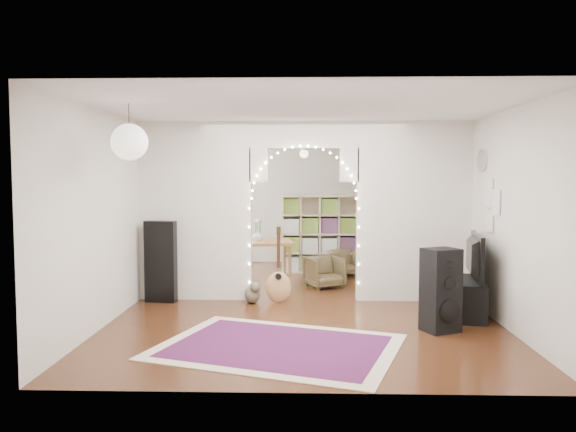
{
  "coord_description": "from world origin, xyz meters",
  "views": [
    {
      "loc": [
        0.01,
        -8.49,
        1.87
      ],
      "look_at": [
        -0.25,
        0.3,
        1.26
      ],
      "focal_mm": 35.0,
      "sensor_mm": 36.0,
      "label": 1
    }
  ],
  "objects_px": {
    "dining_chair_right": "(342,263)",
    "floor_speaker": "(441,290)",
    "dining_table": "(258,245)",
    "media_console": "(468,298)",
    "acoustic_guitar": "(279,275)",
    "bookcase": "(320,234)",
    "dining_chair_left": "(325,272)"
  },
  "relations": [
    {
      "from": "dining_chair_left",
      "to": "bookcase",
      "type": "bearing_deg",
      "value": 67.52
    },
    {
      "from": "floor_speaker",
      "to": "media_console",
      "type": "height_order",
      "value": "floor_speaker"
    },
    {
      "from": "media_console",
      "to": "bookcase",
      "type": "bearing_deg",
      "value": 128.98
    },
    {
      "from": "acoustic_guitar",
      "to": "dining_chair_left",
      "type": "relative_size",
      "value": 1.68
    },
    {
      "from": "acoustic_guitar",
      "to": "dining_chair_right",
      "type": "relative_size",
      "value": 1.8
    },
    {
      "from": "floor_speaker",
      "to": "dining_table",
      "type": "height_order",
      "value": "floor_speaker"
    },
    {
      "from": "media_console",
      "to": "dining_table",
      "type": "bearing_deg",
      "value": 153.71
    },
    {
      "from": "floor_speaker",
      "to": "dining_chair_left",
      "type": "xyz_separation_m",
      "value": [
        -1.3,
        2.68,
        -0.24
      ]
    },
    {
      "from": "acoustic_guitar",
      "to": "dining_table",
      "type": "distance_m",
      "value": 1.56
    },
    {
      "from": "media_console",
      "to": "dining_chair_right",
      "type": "distance_m",
      "value": 3.44
    },
    {
      "from": "floor_speaker",
      "to": "dining_table",
      "type": "bearing_deg",
      "value": 104.78
    },
    {
      "from": "acoustic_guitar",
      "to": "dining_chair_right",
      "type": "bearing_deg",
      "value": 81.25
    },
    {
      "from": "floor_speaker",
      "to": "dining_chair_left",
      "type": "bearing_deg",
      "value": 91.09
    },
    {
      "from": "dining_chair_right",
      "to": "floor_speaker",
      "type": "bearing_deg",
      "value": -84.38
    },
    {
      "from": "acoustic_guitar",
      "to": "dining_chair_left",
      "type": "bearing_deg",
      "value": 74.7
    },
    {
      "from": "dining_chair_left",
      "to": "dining_chair_right",
      "type": "distance_m",
      "value": 1.24
    },
    {
      "from": "media_console",
      "to": "dining_table",
      "type": "relative_size",
      "value": 0.76
    },
    {
      "from": "acoustic_guitar",
      "to": "dining_table",
      "type": "xyz_separation_m",
      "value": [
        -0.43,
        1.47,
        0.26
      ]
    },
    {
      "from": "bookcase",
      "to": "acoustic_guitar",
      "type": "bearing_deg",
      "value": -110.61
    },
    {
      "from": "acoustic_guitar",
      "to": "media_console",
      "type": "relative_size",
      "value": 0.96
    },
    {
      "from": "dining_table",
      "to": "dining_chair_right",
      "type": "xyz_separation_m",
      "value": [
        1.54,
        0.89,
        -0.44
      ]
    },
    {
      "from": "acoustic_guitar",
      "to": "media_console",
      "type": "distance_m",
      "value": 2.69
    },
    {
      "from": "floor_speaker",
      "to": "dining_chair_right",
      "type": "xyz_separation_m",
      "value": [
        -0.93,
        3.86,
        -0.26
      ]
    },
    {
      "from": "acoustic_guitar",
      "to": "dining_chair_right",
      "type": "xyz_separation_m",
      "value": [
        1.11,
        2.36,
        -0.18
      ]
    },
    {
      "from": "media_console",
      "to": "bookcase",
      "type": "relative_size",
      "value": 0.66
    },
    {
      "from": "floor_speaker",
      "to": "bookcase",
      "type": "relative_size",
      "value": 0.66
    },
    {
      "from": "dining_table",
      "to": "dining_chair_right",
      "type": "bearing_deg",
      "value": 20.33
    },
    {
      "from": "bookcase",
      "to": "floor_speaker",
      "type": "bearing_deg",
      "value": -78.56
    },
    {
      "from": "acoustic_guitar",
      "to": "media_console",
      "type": "height_order",
      "value": "acoustic_guitar"
    },
    {
      "from": "dining_chair_left",
      "to": "dining_chair_right",
      "type": "height_order",
      "value": "dining_chair_left"
    },
    {
      "from": "acoustic_guitar",
      "to": "media_console",
      "type": "xyz_separation_m",
      "value": [
        2.57,
        -0.75,
        -0.17
      ]
    },
    {
      "from": "floor_speaker",
      "to": "dining_chair_left",
      "type": "distance_m",
      "value": 2.99
    }
  ]
}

